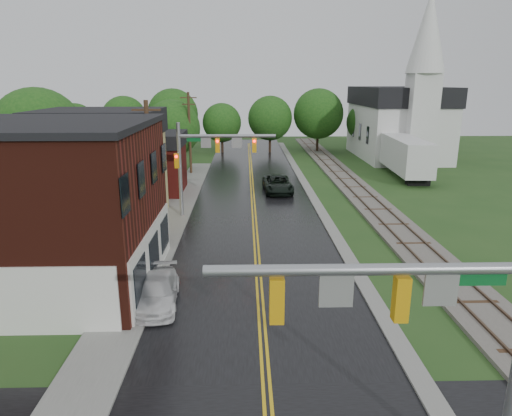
{
  "coord_description": "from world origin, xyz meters",
  "views": [
    {
      "loc": [
        -0.69,
        -7.03,
        10.11
      ],
      "look_at": [
        -0.11,
        16.71,
        3.5
      ],
      "focal_mm": 32.0,
      "sensor_mm": 36.0,
      "label": 1
    }
  ],
  "objects_px": {
    "church": "(401,115)",
    "traffic_signal_far": "(208,153)",
    "semi_trailer": "(403,153)",
    "utility_pole_c": "(190,132)",
    "brick_building": "(7,206)",
    "tree_left_b": "(41,136)",
    "tree_left_c": "(116,138)",
    "suv_dark": "(278,184)",
    "pickup_white": "(158,292)",
    "utility_pole_b": "(150,168)",
    "traffic_signal_near": "(432,320)",
    "tree_left_e": "(174,129)"
  },
  "relations": [
    {
      "from": "utility_pole_b",
      "to": "suv_dark",
      "type": "relative_size",
      "value": 1.62
    },
    {
      "from": "tree_left_e",
      "to": "pickup_white",
      "type": "distance_m",
      "value": 33.9
    },
    {
      "from": "traffic_signal_near",
      "to": "utility_pole_b",
      "type": "relative_size",
      "value": 0.82
    },
    {
      "from": "brick_building",
      "to": "church",
      "type": "relative_size",
      "value": 0.71
    },
    {
      "from": "utility_pole_c",
      "to": "tree_left_b",
      "type": "xyz_separation_m",
      "value": [
        -11.05,
        -12.1,
        1.0
      ]
    },
    {
      "from": "church",
      "to": "semi_trailer",
      "type": "bearing_deg",
      "value": -106.34
    },
    {
      "from": "traffic_signal_near",
      "to": "utility_pole_b",
      "type": "bearing_deg",
      "value": 117.19
    },
    {
      "from": "traffic_signal_near",
      "to": "tree_left_e",
      "type": "relative_size",
      "value": 0.9
    },
    {
      "from": "church",
      "to": "tree_left_e",
      "type": "relative_size",
      "value": 2.45
    },
    {
      "from": "tree_left_c",
      "to": "suv_dark",
      "type": "xyz_separation_m",
      "value": [
        16.22,
        -5.11,
        -3.74
      ]
    },
    {
      "from": "traffic_signal_far",
      "to": "utility_pole_b",
      "type": "bearing_deg",
      "value": -123.68
    },
    {
      "from": "tree_left_e",
      "to": "suv_dark",
      "type": "bearing_deg",
      "value": -44.71
    },
    {
      "from": "brick_building",
      "to": "suv_dark",
      "type": "xyz_separation_m",
      "value": [
        14.86,
        19.79,
        -3.38
      ]
    },
    {
      "from": "utility_pole_c",
      "to": "tree_left_c",
      "type": "bearing_deg",
      "value": -149.8
    },
    {
      "from": "utility_pole_b",
      "to": "brick_building",
      "type": "bearing_deg",
      "value": -129.07
    },
    {
      "from": "brick_building",
      "to": "traffic_signal_near",
      "type": "height_order",
      "value": "brick_building"
    },
    {
      "from": "semi_trailer",
      "to": "utility_pole_c",
      "type": "bearing_deg",
      "value": 176.91
    },
    {
      "from": "traffic_signal_far",
      "to": "utility_pole_c",
      "type": "relative_size",
      "value": 0.82
    },
    {
      "from": "traffic_signal_far",
      "to": "tree_left_b",
      "type": "xyz_separation_m",
      "value": [
        -14.38,
        4.9,
        0.74
      ]
    },
    {
      "from": "tree_left_c",
      "to": "semi_trailer",
      "type": "bearing_deg",
      "value": 5.28
    },
    {
      "from": "pickup_white",
      "to": "traffic_signal_near",
      "type": "bearing_deg",
      "value": -56.17
    },
    {
      "from": "tree_left_b",
      "to": "tree_left_e",
      "type": "bearing_deg",
      "value": 57.26
    },
    {
      "from": "traffic_signal_far",
      "to": "utility_pole_c",
      "type": "xyz_separation_m",
      "value": [
        -3.33,
        17.0,
        -0.25
      ]
    },
    {
      "from": "church",
      "to": "traffic_signal_far",
      "type": "xyz_separation_m",
      "value": [
        -23.47,
        -26.74,
        -0.86
      ]
    },
    {
      "from": "brick_building",
      "to": "tree_left_e",
      "type": "distance_m",
      "value": 31.12
    },
    {
      "from": "utility_pole_c",
      "to": "tree_left_c",
      "type": "distance_m",
      "value": 8.16
    },
    {
      "from": "tree_left_c",
      "to": "utility_pole_c",
      "type": "bearing_deg",
      "value": 30.2
    },
    {
      "from": "utility_pole_b",
      "to": "utility_pole_c",
      "type": "relative_size",
      "value": 1.0
    },
    {
      "from": "church",
      "to": "pickup_white",
      "type": "relative_size",
      "value": 4.42
    },
    {
      "from": "traffic_signal_near",
      "to": "suv_dark",
      "type": "relative_size",
      "value": 1.32
    },
    {
      "from": "tree_left_b",
      "to": "suv_dark",
      "type": "relative_size",
      "value": 1.74
    },
    {
      "from": "brick_building",
      "to": "tree_left_b",
      "type": "bearing_deg",
      "value": 107.61
    },
    {
      "from": "utility_pole_c",
      "to": "tree_left_e",
      "type": "relative_size",
      "value": 1.1
    },
    {
      "from": "tree_left_e",
      "to": "suv_dark",
      "type": "xyz_separation_m",
      "value": [
        11.22,
        -11.11,
        -4.04
      ]
    },
    {
      "from": "brick_building",
      "to": "suv_dark",
      "type": "bearing_deg",
      "value": 53.11
    },
    {
      "from": "suv_dark",
      "to": "semi_trailer",
      "type": "relative_size",
      "value": 0.4
    },
    {
      "from": "utility_pole_c",
      "to": "pickup_white",
      "type": "bearing_deg",
      "value": -86.37
    },
    {
      "from": "traffic_signal_near",
      "to": "tree_left_b",
      "type": "height_order",
      "value": "tree_left_b"
    },
    {
      "from": "church",
      "to": "tree_left_b",
      "type": "relative_size",
      "value": 2.06
    },
    {
      "from": "utility_pole_c",
      "to": "suv_dark",
      "type": "xyz_separation_m",
      "value": [
        9.17,
        -9.21,
        -3.95
      ]
    },
    {
      "from": "church",
      "to": "tree_left_c",
      "type": "relative_size",
      "value": 2.61
    },
    {
      "from": "tree_left_e",
      "to": "suv_dark",
      "type": "distance_m",
      "value": 16.3
    },
    {
      "from": "tree_left_b",
      "to": "semi_trailer",
      "type": "height_order",
      "value": "tree_left_b"
    },
    {
      "from": "utility_pole_b",
      "to": "semi_trailer",
      "type": "bearing_deg",
      "value": 41.33
    },
    {
      "from": "brick_building",
      "to": "tree_left_e",
      "type": "xyz_separation_m",
      "value": [
        3.64,
        30.9,
        0.66
      ]
    },
    {
      "from": "tree_left_e",
      "to": "utility_pole_b",
      "type": "bearing_deg",
      "value": -85.1
    },
    {
      "from": "church",
      "to": "semi_trailer",
      "type": "distance_m",
      "value": 11.95
    },
    {
      "from": "brick_building",
      "to": "tree_left_c",
      "type": "xyz_separation_m",
      "value": [
        -1.36,
        24.9,
        0.36
      ]
    },
    {
      "from": "pickup_white",
      "to": "brick_building",
      "type": "bearing_deg",
      "value": 157.52
    },
    {
      "from": "tree_left_e",
      "to": "pickup_white",
      "type": "bearing_deg",
      "value": -83.09
    }
  ]
}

